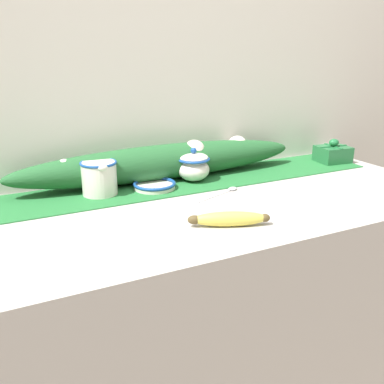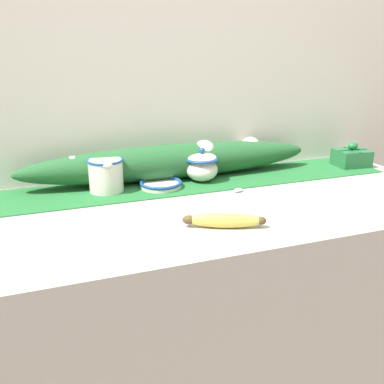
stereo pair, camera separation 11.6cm
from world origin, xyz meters
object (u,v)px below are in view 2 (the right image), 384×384
object	(u,v)px
banana	(224,220)
spoon	(234,192)
gift_box	(351,157)
cream_pitcher	(106,174)
sugar_bowl	(202,166)
small_dish	(161,184)

from	to	relation	value
banana	spoon	xyz separation A→B (m)	(0.14, 0.23, -0.01)
spoon	gift_box	xyz separation A→B (m)	(0.55, 0.13, 0.03)
cream_pitcher	sugar_bowl	distance (m)	0.32
banana	spoon	bearing A→B (deg)	59.08
cream_pitcher	sugar_bowl	world-z (taller)	sugar_bowl
sugar_bowl	banana	world-z (taller)	sugar_bowl
cream_pitcher	spoon	xyz separation A→B (m)	(0.37, -0.15, -0.05)
sugar_bowl	gift_box	size ratio (longest dim) A/B	0.89
banana	gift_box	world-z (taller)	gift_box
cream_pitcher	small_dish	xyz separation A→B (m)	(0.17, -0.02, -0.04)
small_dish	cream_pitcher	bearing A→B (deg)	172.55
cream_pitcher	small_dish	bearing A→B (deg)	-7.45
gift_box	sugar_bowl	bearing A→B (deg)	178.75
banana	spoon	distance (m)	0.27
cream_pitcher	gift_box	distance (m)	0.91
gift_box	banana	bearing A→B (deg)	-151.92
sugar_bowl	spoon	distance (m)	0.16
sugar_bowl	banana	distance (m)	0.39
spoon	gift_box	bearing A→B (deg)	-6.93
small_dish	banana	size ratio (longest dim) A/B	0.67
sugar_bowl	banana	size ratio (longest dim) A/B	0.56
small_dish	banana	bearing A→B (deg)	-80.74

